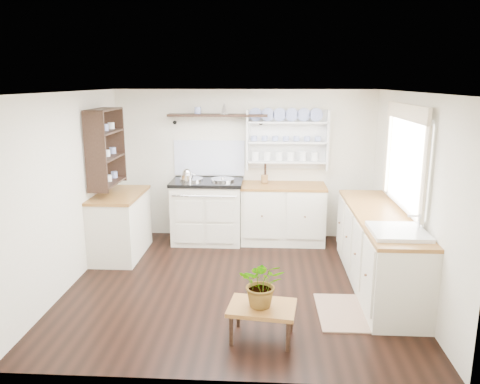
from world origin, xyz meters
The scene contains 19 objects.
floor centered at (0.00, 0.00, 0.00)m, with size 4.00×3.80×0.01m, color black.
wall_back centered at (0.00, 1.90, 1.15)m, with size 4.00×0.02×2.30m, color beige.
wall_right centered at (2.00, 0.00, 1.15)m, with size 0.02×3.80×2.30m, color beige.
wall_left centered at (-2.00, 0.00, 1.15)m, with size 0.02×3.80×2.30m, color beige.
ceiling centered at (0.00, 0.00, 2.30)m, with size 4.00×3.80×0.01m, color white.
window centered at (1.95, 0.15, 1.56)m, with size 0.08×1.55×1.22m.
aga_cooker centered at (-0.55, 1.57, 0.49)m, with size 1.07×0.74×0.99m.
back_cabinets centered at (0.60, 1.60, 0.46)m, with size 1.27×0.63×0.90m.
right_cabinets centered at (1.70, 0.10, 0.46)m, with size 0.62×2.43×0.90m.
belfast_sink centered at (1.70, -0.65, 0.80)m, with size 0.55×0.60×0.45m.
left_cabinets centered at (-1.70, 0.90, 0.46)m, with size 0.62×1.13×0.90m.
plate_rack centered at (0.65, 1.86, 1.56)m, with size 1.20×0.22×0.90m.
high_shelf centered at (-0.40, 1.78, 1.91)m, with size 1.50×0.29×0.16m.
left_shelving centered at (-1.84, 0.90, 1.55)m, with size 0.28×0.80×1.05m, color black.
kettle centered at (-0.83, 1.45, 1.04)m, with size 0.18×0.18×0.22m, color silver, non-canonical shape.
utensil_crock centered at (0.32, 1.68, 0.97)m, with size 0.10×0.10×0.12m, color olive.
center_table centered at (0.32, -1.22, 0.30)m, with size 0.68×0.53×0.34m.
potted_plant centered at (0.32, -1.22, 0.58)m, with size 0.42×0.36×0.47m, color #3F7233.
floor_rug centered at (1.19, -0.66, 0.01)m, with size 0.55×0.85×0.02m, color brown.
Camera 1 is at (0.35, -5.29, 2.42)m, focal length 35.00 mm.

